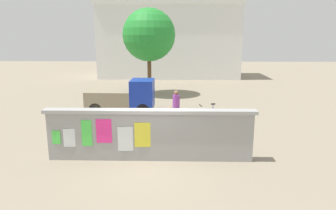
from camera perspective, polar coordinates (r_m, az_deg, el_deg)
name	(u,v)px	position (r m, az deg, el deg)	size (l,w,h in m)	color
ground	(161,107)	(18.75, -1.29, -0.29)	(60.00, 60.00, 0.00)	gray
poster_wall	(150,134)	(10.81, -3.34, -5.30)	(7.17, 0.42, 1.78)	#969696
auto_rickshaw_truck	(124,97)	(17.18, -7.92, 1.43)	(3.64, 1.59, 1.85)	black
motorcycle	(206,128)	(13.09, 6.89, -4.16)	(1.89, 0.57, 0.87)	black
bicycle_near	(99,124)	(14.18, -12.32, -3.44)	(1.71, 0.44, 0.95)	black
bicycle_far	(210,115)	(15.47, 7.53, -1.88)	(1.69, 0.49, 0.95)	black
person_walking	(176,103)	(15.08, 1.49, 0.28)	(0.47, 0.47, 1.62)	#3F994C
person_bystander	(169,123)	(11.85, 0.26, -3.25)	(0.46, 0.46, 1.62)	#BF6626
tree_roadside	(149,35)	(22.05, -3.47, 12.50)	(3.60, 3.60, 5.95)	brown
building_background	(169,39)	(31.51, 0.20, 11.75)	(13.67, 5.01, 7.23)	white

